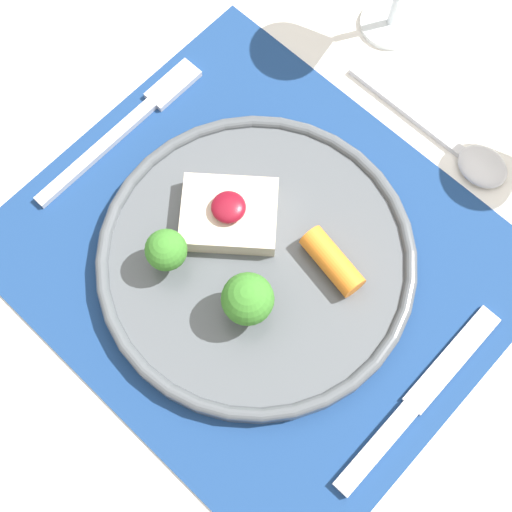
% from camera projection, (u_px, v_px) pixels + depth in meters
% --- Properties ---
extents(ground_plane, '(8.00, 8.00, 0.00)m').
position_uv_depth(ground_plane, '(258.00, 389.00, 1.37)').
color(ground_plane, brown).
extents(dining_table, '(1.13, 1.00, 0.76)m').
position_uv_depth(dining_table, '(260.00, 293.00, 0.75)').
color(dining_table, white).
rests_on(dining_table, ground_plane).
extents(placemat, '(0.43, 0.37, 0.00)m').
position_uv_depth(placemat, '(260.00, 260.00, 0.65)').
color(placemat, navy).
rests_on(placemat, dining_table).
extents(dinner_plate, '(0.29, 0.29, 0.07)m').
position_uv_depth(dinner_plate, '(254.00, 258.00, 0.63)').
color(dinner_plate, '#4C5156').
rests_on(dinner_plate, placemat).
extents(fork, '(0.02, 0.20, 0.01)m').
position_uv_depth(fork, '(131.00, 122.00, 0.69)').
color(fork, silver).
rests_on(fork, placemat).
extents(knife, '(0.02, 0.20, 0.01)m').
position_uv_depth(knife, '(408.00, 411.00, 0.60)').
color(knife, silver).
rests_on(knife, placemat).
extents(spoon, '(0.19, 0.04, 0.01)m').
position_uv_depth(spoon, '(463.00, 152.00, 0.68)').
color(spoon, silver).
rests_on(spoon, dining_table).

